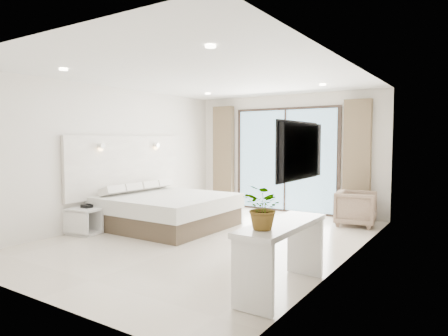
% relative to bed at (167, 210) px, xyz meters
% --- Properties ---
extents(ground, '(6.20, 6.20, 0.00)m').
position_rel_bed_xyz_m(ground, '(1.21, -0.31, -0.32)').
color(ground, beige).
rests_on(ground, ground).
extents(room_shell, '(4.62, 6.22, 2.72)m').
position_rel_bed_xyz_m(room_shell, '(1.01, 0.45, 1.26)').
color(room_shell, silver).
rests_on(room_shell, ground).
extents(bed, '(2.20, 2.09, 0.75)m').
position_rel_bed_xyz_m(bed, '(0.00, 0.00, 0.00)').
color(bed, brown).
rests_on(bed, ground).
extents(nightstand, '(0.57, 0.49, 0.46)m').
position_rel_bed_xyz_m(nightstand, '(-0.81, -1.26, -0.09)').
color(nightstand, white).
rests_on(nightstand, ground).
extents(phone, '(0.18, 0.14, 0.06)m').
position_rel_bed_xyz_m(phone, '(-0.81, -1.21, 0.17)').
color(phone, black).
rests_on(phone, nightstand).
extents(console_desk, '(0.46, 1.48, 0.77)m').
position_rel_bed_xyz_m(console_desk, '(3.25, -1.81, 0.23)').
color(console_desk, white).
rests_on(console_desk, ground).
extents(plant, '(0.53, 0.56, 0.35)m').
position_rel_bed_xyz_m(plant, '(3.25, -2.23, 0.62)').
color(plant, '#33662D').
rests_on(plant, console_desk).
extents(armchair, '(0.77, 0.81, 0.74)m').
position_rel_bed_xyz_m(armchair, '(3.01, 2.09, 0.05)').
color(armchair, '#836B56').
rests_on(armchair, ground).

